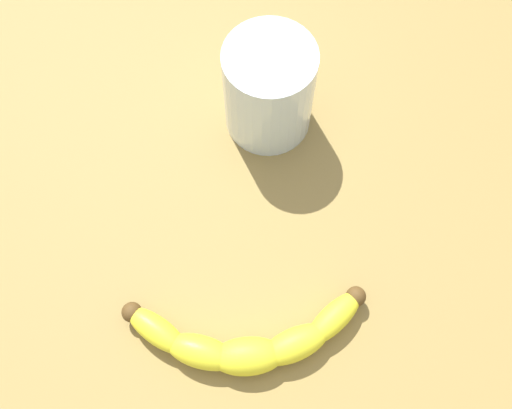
{
  "coord_description": "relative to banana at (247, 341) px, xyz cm",
  "views": [
    {
      "loc": [
        -7.47,
        13.99,
        60.59
      ],
      "look_at": [
        0.36,
        -6.89,
        5.0
      ],
      "focal_mm": 43.99,
      "sensor_mm": 36.0,
      "label": 1
    }
  ],
  "objects": [
    {
      "name": "banana",
      "position": [
        0.0,
        0.0,
        0.0
      ],
      "size": [
        20.62,
        12.26,
        3.39
      ],
      "rotation": [
        0.0,
        0.0,
        3.57
      ],
      "color": "yellow",
      "rests_on": "wooden_tabletop"
    },
    {
      "name": "smoothie_glass",
      "position": [
        6.32,
        -22.72,
        3.47
      ],
      "size": [
        8.84,
        8.84,
        11.03
      ],
      "color": "silver",
      "rests_on": "wooden_tabletop"
    },
    {
      "name": "wooden_tabletop",
      "position": [
        3.42,
        -5.51,
        -3.2
      ],
      "size": [
        120.0,
        120.0,
        3.0
      ],
      "primitive_type": "cube",
      "color": "olive",
      "rests_on": "ground"
    }
  ]
}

